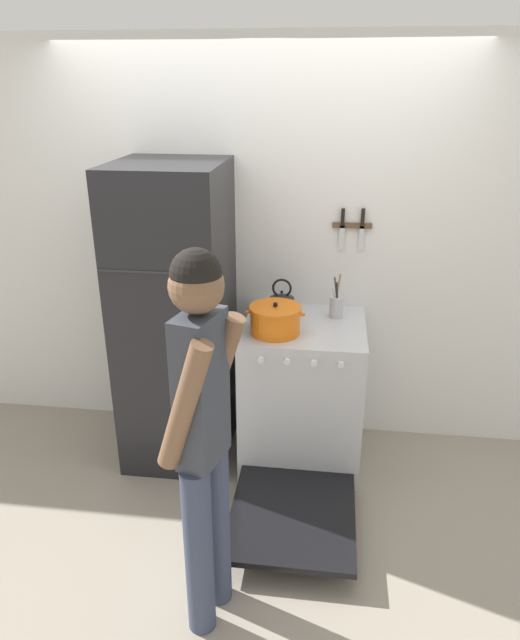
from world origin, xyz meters
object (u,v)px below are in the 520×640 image
at_px(dutch_oven_pot, 275,320).
at_px(refrigerator, 176,318).
at_px(utensil_jar, 336,306).
at_px(tea_kettle, 282,303).
at_px(person, 203,429).
at_px(stove_range, 302,396).

bearing_deg(dutch_oven_pot, refrigerator, 168.39).
bearing_deg(utensil_jar, refrigerator, -170.91).
bearing_deg(tea_kettle, person, -97.60).
height_order(refrigerator, utensil_jar, refrigerator).
bearing_deg(person, stove_range, -0.45).
height_order(stove_range, utensil_jar, utensil_jar).
bearing_deg(dutch_oven_pot, person, -98.82).
height_order(dutch_oven_pot, person, person).
relative_size(refrigerator, stove_range, 1.29).
bearing_deg(stove_range, dutch_oven_pot, -148.55).
xyz_separation_m(stove_range, person, (-0.34, -1.22, 0.53)).
bearing_deg(refrigerator, dutch_oven_pot, -11.61).
height_order(refrigerator, stove_range, refrigerator).
xyz_separation_m(refrigerator, stove_range, (0.79, -0.03, -0.47)).
bearing_deg(refrigerator, tea_kettle, 13.17).
bearing_deg(person, refrigerator, 34.86).
relative_size(dutch_oven_pot, tea_kettle, 1.43).
relative_size(stove_range, person, 0.83).
height_order(stove_range, dutch_oven_pot, dutch_oven_pot).
distance_m(stove_range, utensil_jar, 0.60).
relative_size(tea_kettle, utensil_jar, 0.86).
bearing_deg(stove_range, person, -105.47).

